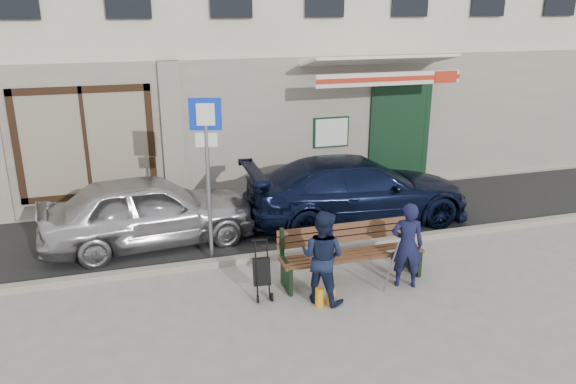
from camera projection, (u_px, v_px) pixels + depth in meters
name	position (u px, v px, depth m)	size (l,w,h in m)	color
ground	(302.00, 298.00, 8.70)	(80.00, 80.00, 0.00)	#9E9991
asphalt_lane	(256.00, 226.00, 11.51)	(60.00, 3.20, 0.01)	#282828
curb	(276.00, 255.00, 10.04)	(60.00, 0.18, 0.12)	#9E9384
car_silver	(149.00, 210.00, 10.48)	(1.59, 3.95, 1.34)	#BCBCC1
car_navy	(357.00, 190.00, 11.59)	(1.91, 4.71, 1.37)	black
parking_sign	(207.00, 154.00, 9.36)	(0.53, 0.16, 2.89)	gray
bench	(349.00, 254.00, 9.13)	(2.40, 1.17, 0.98)	brown
man	(407.00, 245.00, 8.88)	(0.52, 0.34, 1.41)	#141637
woman	(322.00, 257.00, 8.42)	(0.71, 0.55, 1.46)	#141D38
stroller	(262.00, 273.00, 8.63)	(0.29, 0.39, 0.91)	black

